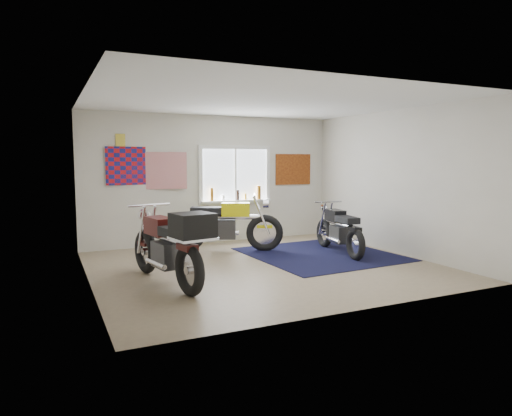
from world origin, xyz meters
name	(u,v)px	position (x,y,z in m)	size (l,w,h in m)	color
ground	(264,266)	(0.00, 0.00, 0.00)	(5.50, 5.50, 0.00)	#9E896B
room_shell	(264,168)	(0.00, 0.00, 1.64)	(5.50, 5.50, 5.50)	white
navy_rug	(320,254)	(1.37, 0.39, 0.01)	(2.50, 2.60, 0.01)	black
window_assembly	(235,178)	(0.50, 2.47, 1.37)	(1.66, 0.17, 1.26)	white
oil_bottles	(240,194)	(0.59, 2.40, 1.03)	(1.18, 0.09, 0.30)	#985B16
flag_display	(120,140)	(-1.90, 2.48, 2.15)	(1.60, 0.10, 1.17)	red
triumph_poster	(293,169)	(1.95, 2.48, 1.55)	(0.90, 0.03, 0.70)	#A54C14
yellow_triumph	(225,226)	(-0.12, 1.47, 0.49)	(2.08, 1.07, 1.12)	black
black_chrome_bike	(339,231)	(1.75, 0.35, 0.42)	(0.58, 1.87, 0.96)	black
maroon_tourer	(170,246)	(-1.72, -0.54, 0.58)	(0.86, 2.19, 1.11)	black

